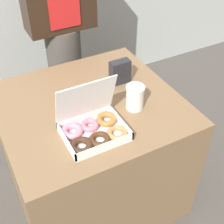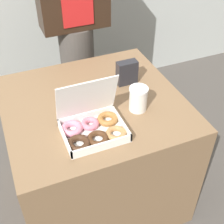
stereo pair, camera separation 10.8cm
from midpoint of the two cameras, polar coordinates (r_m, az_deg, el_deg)
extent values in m
plane|color=#4C4742|center=(2.22, -1.23, -14.07)|extent=(14.00, 14.00, 0.00)
cube|color=brown|center=(1.92, -1.39, -7.29)|extent=(0.95, 0.89, 0.77)
cube|color=white|center=(1.47, -1.22, -4.04)|extent=(0.29, 0.23, 0.01)
cube|color=white|center=(1.43, -6.52, -4.84)|extent=(0.01, 0.23, 0.04)
cube|color=white|center=(1.50, 3.78, -1.99)|extent=(0.01, 0.23, 0.04)
cube|color=white|center=(1.38, 0.45, -6.33)|extent=(0.29, 0.01, 0.04)
cube|color=white|center=(1.53, -2.75, -0.75)|extent=(0.29, 0.01, 0.04)
cube|color=white|center=(1.43, -2.50, 2.48)|extent=(0.29, 0.07, 0.22)
torus|color=#422819|center=(1.40, -3.91, -5.87)|extent=(0.12, 0.12, 0.03)
torus|color=pink|center=(1.48, -5.29, -3.08)|extent=(0.15, 0.15, 0.03)
torus|color=#4C2D19|center=(1.43, -0.44, -4.95)|extent=(0.12, 0.12, 0.03)
torus|color=pink|center=(1.50, -1.98, -2.24)|extent=(0.11, 0.11, 0.03)
torus|color=#B27F4C|center=(1.45, 2.90, -4.00)|extent=(0.11, 0.11, 0.03)
torus|color=#A87038|center=(1.52, 1.22, -1.35)|extent=(0.12, 0.12, 0.03)
cylinder|color=silver|center=(1.59, 6.75, 2.17)|extent=(0.09, 0.09, 0.12)
cylinder|color=white|center=(1.55, 6.93, 4.09)|extent=(0.10, 0.10, 0.01)
cube|color=#232328|center=(1.77, 4.50, 7.15)|extent=(0.12, 0.06, 0.14)
cylinder|color=#4C4742|center=(2.45, -4.77, 5.99)|extent=(0.25, 0.25, 0.88)
camera|label=1|loc=(0.05, -87.83, 1.82)|focal=50.00mm
camera|label=2|loc=(0.05, 92.17, -1.82)|focal=50.00mm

